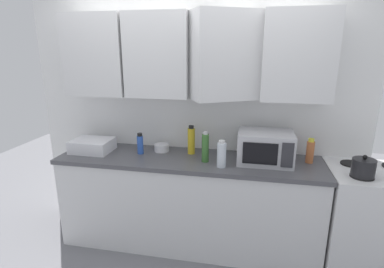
{
  "coord_description": "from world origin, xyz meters",
  "views": [
    {
      "loc": [
        0.55,
        -2.91,
        1.89
      ],
      "look_at": [
        0.02,
        -0.25,
        1.12
      ],
      "focal_mm": 28.31,
      "sensor_mm": 36.0,
      "label": 1
    }
  ],
  "objects_px": {
    "stove_range": "(370,220)",
    "bottle_green_oil": "(205,148)",
    "microwave": "(265,147)",
    "bottle_blue_cleaner": "(140,144)",
    "bottle_spice_jar": "(310,151)",
    "bottle_yellow_mustard": "(192,140)",
    "bowl_ceramic_small": "(162,148)",
    "kettle": "(363,167)",
    "dish_rack": "(92,145)",
    "bottle_clear_tall": "(222,154)"
  },
  "relations": [
    {
      "from": "bottle_blue_cleaner",
      "to": "bottle_spice_jar",
      "type": "height_order",
      "value": "bottle_spice_jar"
    },
    {
      "from": "kettle",
      "to": "bottle_yellow_mustard",
      "type": "xyz_separation_m",
      "value": [
        -1.44,
        0.29,
        0.05
      ]
    },
    {
      "from": "bowl_ceramic_small",
      "to": "bottle_yellow_mustard",
      "type": "bearing_deg",
      "value": -1.86
    },
    {
      "from": "kettle",
      "to": "bottle_blue_cleaner",
      "type": "distance_m",
      "value": 1.94
    },
    {
      "from": "microwave",
      "to": "dish_rack",
      "type": "bearing_deg",
      "value": -179.02
    },
    {
      "from": "kettle",
      "to": "bottle_spice_jar",
      "type": "height_order",
      "value": "bottle_spice_jar"
    },
    {
      "from": "stove_range",
      "to": "microwave",
      "type": "height_order",
      "value": "microwave"
    },
    {
      "from": "microwave",
      "to": "bottle_yellow_mustard",
      "type": "distance_m",
      "value": 0.7
    },
    {
      "from": "kettle",
      "to": "bottle_blue_cleaner",
      "type": "height_order",
      "value": "bottle_blue_cleaner"
    },
    {
      "from": "bottle_clear_tall",
      "to": "bowl_ceramic_small",
      "type": "bearing_deg",
      "value": 154.45
    },
    {
      "from": "microwave",
      "to": "bowl_ceramic_small",
      "type": "distance_m",
      "value": 1.01
    },
    {
      "from": "stove_range",
      "to": "microwave",
      "type": "relative_size",
      "value": 1.9
    },
    {
      "from": "microwave",
      "to": "bottle_blue_cleaner",
      "type": "xyz_separation_m",
      "value": [
        -1.18,
        -0.0,
        -0.04
      ]
    },
    {
      "from": "microwave",
      "to": "bottle_spice_jar",
      "type": "xyz_separation_m",
      "value": [
        0.39,
        0.07,
        -0.03
      ]
    },
    {
      "from": "bottle_spice_jar",
      "to": "bowl_ceramic_small",
      "type": "bearing_deg",
      "value": 178.23
    },
    {
      "from": "bottle_yellow_mustard",
      "to": "bottle_clear_tall",
      "type": "bearing_deg",
      "value": -42.07
    },
    {
      "from": "bowl_ceramic_small",
      "to": "microwave",
      "type": "bearing_deg",
      "value": -6.26
    },
    {
      "from": "stove_range",
      "to": "dish_rack",
      "type": "height_order",
      "value": "dish_rack"
    },
    {
      "from": "bottle_yellow_mustard",
      "to": "bowl_ceramic_small",
      "type": "relative_size",
      "value": 1.93
    },
    {
      "from": "bottle_yellow_mustard",
      "to": "bottle_green_oil",
      "type": "bearing_deg",
      "value": -49.42
    },
    {
      "from": "stove_range",
      "to": "bottle_clear_tall",
      "type": "distance_m",
      "value": 1.42
    },
    {
      "from": "bottle_blue_cleaner",
      "to": "bottle_spice_jar",
      "type": "bearing_deg",
      "value": 2.44
    },
    {
      "from": "stove_range",
      "to": "bottle_blue_cleaner",
      "type": "distance_m",
      "value": 2.17
    },
    {
      "from": "stove_range",
      "to": "bottle_green_oil",
      "type": "relative_size",
      "value": 3.26
    },
    {
      "from": "dish_rack",
      "to": "bottle_blue_cleaner",
      "type": "relative_size",
      "value": 1.84
    },
    {
      "from": "dish_rack",
      "to": "bowl_ceramic_small",
      "type": "relative_size",
      "value": 2.62
    },
    {
      "from": "microwave",
      "to": "dish_rack",
      "type": "xyz_separation_m",
      "value": [
        -1.67,
        -0.03,
        -0.08
      ]
    },
    {
      "from": "dish_rack",
      "to": "bottle_blue_cleaner",
      "type": "distance_m",
      "value": 0.49
    },
    {
      "from": "bottle_blue_cleaner",
      "to": "bowl_ceramic_small",
      "type": "height_order",
      "value": "bottle_blue_cleaner"
    },
    {
      "from": "bottle_yellow_mustard",
      "to": "bottle_spice_jar",
      "type": "height_order",
      "value": "bottle_yellow_mustard"
    },
    {
      "from": "stove_range",
      "to": "bottle_blue_cleaner",
      "type": "height_order",
      "value": "bottle_blue_cleaner"
    },
    {
      "from": "bottle_yellow_mustard",
      "to": "kettle",
      "type": "bearing_deg",
      "value": -11.28
    },
    {
      "from": "microwave",
      "to": "bottle_green_oil",
      "type": "xyz_separation_m",
      "value": [
        -0.53,
        -0.09,
        -0.01
      ]
    },
    {
      "from": "bottle_blue_cleaner",
      "to": "bottle_spice_jar",
      "type": "distance_m",
      "value": 1.57
    },
    {
      "from": "bottle_green_oil",
      "to": "bottle_yellow_mustard",
      "type": "bearing_deg",
      "value": 130.58
    },
    {
      "from": "stove_range",
      "to": "bowl_ceramic_small",
      "type": "height_order",
      "value": "bowl_ceramic_small"
    },
    {
      "from": "kettle",
      "to": "bottle_blue_cleaner",
      "type": "xyz_separation_m",
      "value": [
        -1.93,
        0.19,
        0.02
      ]
    },
    {
      "from": "kettle",
      "to": "bottle_green_oil",
      "type": "height_order",
      "value": "bottle_green_oil"
    },
    {
      "from": "bowl_ceramic_small",
      "to": "bottle_spice_jar",
      "type": "bearing_deg",
      "value": -1.77
    },
    {
      "from": "stove_range",
      "to": "bottle_spice_jar",
      "type": "height_order",
      "value": "bottle_spice_jar"
    },
    {
      "from": "bottle_yellow_mustard",
      "to": "bowl_ceramic_small",
      "type": "height_order",
      "value": "bottle_yellow_mustard"
    },
    {
      "from": "stove_range",
      "to": "bottle_green_oil",
      "type": "height_order",
      "value": "bottle_green_oil"
    },
    {
      "from": "stove_range",
      "to": "bottle_yellow_mustard",
      "type": "distance_m",
      "value": 1.72
    },
    {
      "from": "bottle_yellow_mustard",
      "to": "bottle_clear_tall",
      "type": "xyz_separation_m",
      "value": [
        0.32,
        -0.29,
        -0.02
      ]
    },
    {
      "from": "bottle_green_oil",
      "to": "bottle_clear_tall",
      "type": "bearing_deg",
      "value": -31.97
    },
    {
      "from": "bottle_blue_cleaner",
      "to": "bottle_yellow_mustard",
      "type": "distance_m",
      "value": 0.5
    },
    {
      "from": "microwave",
      "to": "bottle_blue_cleaner",
      "type": "bearing_deg",
      "value": -179.97
    },
    {
      "from": "bottle_blue_cleaner",
      "to": "bowl_ceramic_small",
      "type": "relative_size",
      "value": 1.42
    },
    {
      "from": "bottle_blue_cleaner",
      "to": "bottle_green_oil",
      "type": "height_order",
      "value": "bottle_green_oil"
    },
    {
      "from": "kettle",
      "to": "bottle_spice_jar",
      "type": "bearing_deg",
      "value": 144.67
    }
  ]
}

